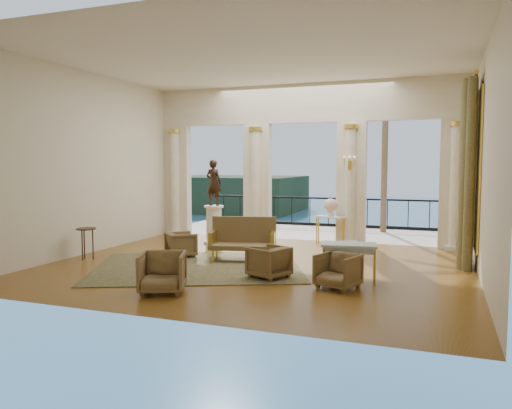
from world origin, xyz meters
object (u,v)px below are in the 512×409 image
at_px(armchair_a, 162,270).
at_px(armchair_c, 269,260).
at_px(console_table, 330,221).
at_px(armchair_b, 338,269).
at_px(armchair_d, 181,243).
at_px(statue, 214,183).
at_px(game_table, 349,247).
at_px(settee, 243,239).
at_px(pedestal, 214,225).
at_px(side_table, 86,233).

distance_m(armchair_a, armchair_c, 2.19).
bearing_deg(console_table, armchair_b, -55.87).
height_order(armchair_b, console_table, console_table).
bearing_deg(armchair_d, statue, -41.18).
relative_size(armchair_c, console_table, 0.79).
bearing_deg(game_table, armchair_c, -174.91).
bearing_deg(settee, pedestal, 116.49).
relative_size(armchair_a, settee, 0.48).
distance_m(armchair_a, side_table, 3.84).
height_order(armchair_b, armchair_d, armchair_b).
relative_size(armchair_a, armchair_c, 1.12).
bearing_deg(settee, statue, 116.49).
bearing_deg(pedestal, armchair_c, -50.77).
distance_m(armchair_d, console_table, 4.37).
distance_m(armchair_a, pedestal, 5.33).
xyz_separation_m(armchair_d, settee, (1.54, 0.17, 0.16)).
bearing_deg(pedestal, armchair_d, -86.90).
bearing_deg(console_table, settee, -94.17).
relative_size(armchair_a, console_table, 0.89).
height_order(statue, side_table, statue).
height_order(armchair_c, armchair_d, armchair_c).
relative_size(armchair_b, side_table, 0.94).
bearing_deg(side_table, game_table, 0.36).
height_order(game_table, console_table, console_table).
xyz_separation_m(armchair_b, console_table, (-1.17, 4.89, 0.30)).
height_order(armchair_a, game_table, armchair_a).
relative_size(armchair_a, pedestal, 0.73).
distance_m(settee, game_table, 2.91).
height_order(armchair_d, statue, statue).
relative_size(game_table, console_table, 1.27).
bearing_deg(settee, armchair_b, -49.99).
height_order(armchair_c, side_table, side_table).
bearing_deg(console_table, pedestal, -139.09).
xyz_separation_m(armchair_b, side_table, (-6.05, 0.65, 0.29)).
bearing_deg(settee, game_table, -37.86).
bearing_deg(game_table, armchair_d, 158.65).
bearing_deg(armchair_b, settee, 162.95).
distance_m(armchair_b, armchair_d, 4.44).
height_order(armchair_d, pedestal, pedestal).
distance_m(console_table, side_table, 6.46).
relative_size(settee, game_table, 1.46).
bearing_deg(armchair_b, game_table, 101.81).
height_order(armchair_b, armchair_c, armchair_c).
height_order(armchair_a, console_table, armchair_a).
bearing_deg(armchair_b, statue, 156.96).
bearing_deg(game_table, armchair_b, -104.94).
bearing_deg(armchair_d, pedestal, -41.18).
distance_m(armchair_b, console_table, 5.04).
relative_size(armchair_d, game_table, 0.60).
bearing_deg(settee, armchair_a, -108.19).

